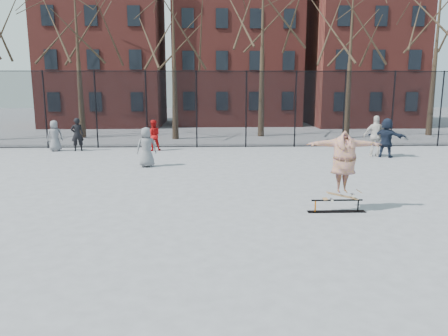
{
  "coord_description": "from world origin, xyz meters",
  "views": [
    {
      "loc": [
        -0.76,
        -9.96,
        3.38
      ],
      "look_at": [
        -0.36,
        1.5,
        1.13
      ],
      "focal_mm": 35.0,
      "sensor_mm": 36.0,
      "label": 1
    }
  ],
  "objects_px": {
    "skate_rail": "(337,207)",
    "bystander_red": "(153,135)",
    "bystander_black": "(77,134)",
    "bystander_extra": "(55,136)",
    "skater": "(344,165)",
    "skateboard": "(342,197)",
    "bystander_white": "(376,136)",
    "bystander_navy": "(386,138)",
    "bystander_grey": "(146,147)"
  },
  "relations": [
    {
      "from": "skate_rail",
      "to": "bystander_extra",
      "type": "relative_size",
      "value": 1.0
    },
    {
      "from": "skate_rail",
      "to": "bystander_white",
      "type": "height_order",
      "value": "bystander_white"
    },
    {
      "from": "skate_rail",
      "to": "bystander_navy",
      "type": "relative_size",
      "value": 0.86
    },
    {
      "from": "bystander_grey",
      "to": "bystander_white",
      "type": "xyz_separation_m",
      "value": [
        10.26,
        2.21,
        0.14
      ]
    },
    {
      "from": "skate_rail",
      "to": "bystander_white",
      "type": "relative_size",
      "value": 0.82
    },
    {
      "from": "bystander_white",
      "to": "skater",
      "type": "bearing_deg",
      "value": 75.43
    },
    {
      "from": "skater",
      "to": "bystander_black",
      "type": "bearing_deg",
      "value": 132.77
    },
    {
      "from": "skate_rail",
      "to": "bystander_white",
      "type": "bearing_deg",
      "value": 63.62
    },
    {
      "from": "bystander_navy",
      "to": "skate_rail",
      "type": "bearing_deg",
      "value": 87.01
    },
    {
      "from": "bystander_navy",
      "to": "bystander_extra",
      "type": "relative_size",
      "value": 1.17
    },
    {
      "from": "bystander_black",
      "to": "bystander_white",
      "type": "distance_m",
      "value": 14.48
    },
    {
      "from": "bystander_grey",
      "to": "skateboard",
      "type": "bearing_deg",
      "value": 121.95
    },
    {
      "from": "bystander_grey",
      "to": "bystander_navy",
      "type": "xyz_separation_m",
      "value": [
        10.65,
        1.95,
        0.09
      ]
    },
    {
      "from": "bystander_extra",
      "to": "skater",
      "type": "bearing_deg",
      "value": 108.98
    },
    {
      "from": "skate_rail",
      "to": "bystander_red",
      "type": "relative_size",
      "value": 1.0
    },
    {
      "from": "bystander_black",
      "to": "bystander_navy",
      "type": "relative_size",
      "value": 0.92
    },
    {
      "from": "skateboard",
      "to": "bystander_red",
      "type": "xyz_separation_m",
      "value": [
        -6.33,
        10.9,
        0.38
      ]
    },
    {
      "from": "skater",
      "to": "bystander_white",
      "type": "bearing_deg",
      "value": 64.24
    },
    {
      "from": "bystander_grey",
      "to": "bystander_red",
      "type": "height_order",
      "value": "bystander_grey"
    },
    {
      "from": "bystander_red",
      "to": "bystander_navy",
      "type": "relative_size",
      "value": 0.86
    },
    {
      "from": "bystander_grey",
      "to": "bystander_black",
      "type": "height_order",
      "value": "bystander_black"
    },
    {
      "from": "bystander_red",
      "to": "bystander_extra",
      "type": "distance_m",
      "value": 4.89
    },
    {
      "from": "skate_rail",
      "to": "skater",
      "type": "distance_m",
      "value": 1.14
    },
    {
      "from": "skater",
      "to": "bystander_extra",
      "type": "xyz_separation_m",
      "value": [
        -11.22,
        10.9,
        -0.49
      ]
    },
    {
      "from": "bystander_extra",
      "to": "bystander_white",
      "type": "bearing_deg",
      "value": 145.25
    },
    {
      "from": "bystander_red",
      "to": "bystander_extra",
      "type": "relative_size",
      "value": 1.0
    },
    {
      "from": "skateboard",
      "to": "bystander_navy",
      "type": "distance_m",
      "value": 9.68
    },
    {
      "from": "bystander_grey",
      "to": "bystander_black",
      "type": "distance_m",
      "value": 5.95
    },
    {
      "from": "skate_rail",
      "to": "bystander_black",
      "type": "height_order",
      "value": "bystander_black"
    },
    {
      "from": "bystander_navy",
      "to": "skater",
      "type": "bearing_deg",
      "value": 87.68
    },
    {
      "from": "bystander_black",
      "to": "bystander_extra",
      "type": "distance_m",
      "value": 1.12
    },
    {
      "from": "bystander_black",
      "to": "skate_rail",
      "type": "bearing_deg",
      "value": 110.62
    },
    {
      "from": "bystander_red",
      "to": "bystander_white",
      "type": "distance_m",
      "value": 10.76
    },
    {
      "from": "skateboard",
      "to": "bystander_black",
      "type": "xyz_separation_m",
      "value": [
        -10.1,
        10.9,
        0.44
      ]
    },
    {
      "from": "skateboard",
      "to": "bystander_extra",
      "type": "relative_size",
      "value": 0.58
    },
    {
      "from": "bystander_navy",
      "to": "bystander_black",
      "type": "bearing_deg",
      "value": 16.84
    },
    {
      "from": "bystander_white",
      "to": "bystander_black",
      "type": "bearing_deg",
      "value": 2.63
    },
    {
      "from": "bystander_black",
      "to": "skateboard",
      "type": "bearing_deg",
      "value": 110.99
    },
    {
      "from": "skater",
      "to": "bystander_black",
      "type": "relative_size",
      "value": 1.2
    },
    {
      "from": "skate_rail",
      "to": "bystander_white",
      "type": "distance_m",
      "value": 9.81
    },
    {
      "from": "skateboard",
      "to": "bystander_red",
      "type": "relative_size",
      "value": 0.58
    },
    {
      "from": "bystander_black",
      "to": "bystander_grey",
      "type": "bearing_deg",
      "value": 111.11
    },
    {
      "from": "bystander_red",
      "to": "bystander_white",
      "type": "xyz_separation_m",
      "value": [
        10.54,
        -2.14,
        0.17
      ]
    },
    {
      "from": "bystander_extra",
      "to": "bystander_black",
      "type": "bearing_deg",
      "value": 153.15
    },
    {
      "from": "skate_rail",
      "to": "bystander_navy",
      "type": "xyz_separation_m",
      "value": [
        4.73,
        8.5,
        0.77
      ]
    },
    {
      "from": "skateboard",
      "to": "bystander_black",
      "type": "distance_m",
      "value": 14.87
    },
    {
      "from": "skate_rail",
      "to": "bystander_red",
      "type": "bearing_deg",
      "value": 119.62
    },
    {
      "from": "bystander_white",
      "to": "bystander_navy",
      "type": "height_order",
      "value": "bystander_white"
    },
    {
      "from": "bystander_grey",
      "to": "bystander_extra",
      "type": "height_order",
      "value": "bystander_grey"
    },
    {
      "from": "skateboard",
      "to": "bystander_grey",
      "type": "bearing_deg",
      "value": 132.76
    }
  ]
}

